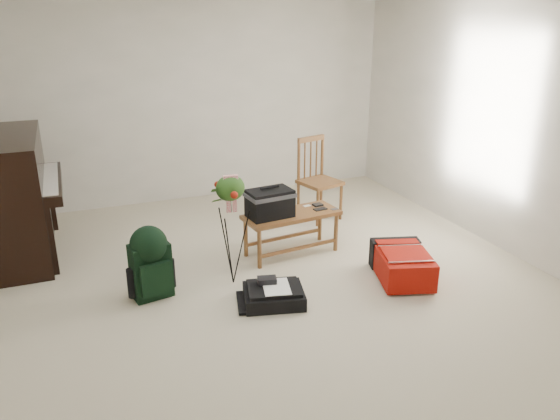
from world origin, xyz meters
name	(u,v)px	position (x,y,z in m)	size (l,w,h in m)	color
floor	(278,284)	(0.00, 0.00, 0.00)	(5.00, 5.50, 0.01)	#BDB098
wall_back	(200,103)	(0.00, 2.75, 1.25)	(5.00, 0.04, 2.50)	beige
wall_right	(510,130)	(2.50, 0.00, 1.25)	(0.04, 5.50, 2.50)	beige
piano	(18,199)	(-2.19, 1.60, 0.60)	(0.71, 1.50, 1.25)	black
bench	(276,206)	(0.21, 0.61, 0.54)	(1.03, 0.51, 0.76)	brown
dining_chair	(319,180)	(1.08, 1.44, 0.48)	(0.52, 0.52, 0.98)	brown
red_suitcase	(399,262)	(1.12, -0.27, 0.15)	(0.63, 0.79, 0.29)	#BD1008
black_duffel	(274,295)	(-0.16, -0.29, 0.08)	(0.59, 0.52, 0.21)	black
green_backpack	(150,259)	(-1.11, 0.20, 0.37)	(0.37, 0.34, 0.66)	black
flower_stand	(232,230)	(-0.38, 0.19, 0.52)	(0.37, 0.37, 1.08)	black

